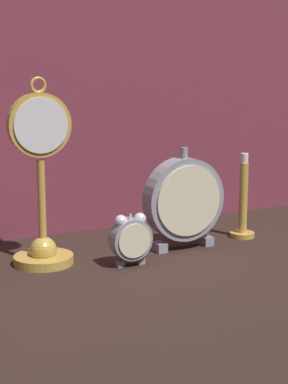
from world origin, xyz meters
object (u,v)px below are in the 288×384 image
(pocket_watch_on_stand, at_px, (42,196))
(alarm_clock_twin_bell, at_px, (131,237))
(mantel_clock_silver, at_px, (184,200))
(brass_candlestick, at_px, (243,208))

(pocket_watch_on_stand, xyz_separation_m, alarm_clock_twin_bell, (0.14, -0.08, -0.07))
(alarm_clock_twin_bell, bearing_deg, pocket_watch_on_stand, 149.22)
(pocket_watch_on_stand, relative_size, mantel_clock_silver, 1.68)
(pocket_watch_on_stand, bearing_deg, mantel_clock_silver, -5.74)
(pocket_watch_on_stand, relative_size, brass_candlestick, 1.89)
(pocket_watch_on_stand, xyz_separation_m, brass_candlestick, (0.43, -0.01, -0.06))
(pocket_watch_on_stand, height_order, mantel_clock_silver, pocket_watch_on_stand)
(alarm_clock_twin_bell, distance_m, brass_candlestick, 0.30)
(pocket_watch_on_stand, distance_m, mantel_clock_silver, 0.28)
(pocket_watch_on_stand, bearing_deg, alarm_clock_twin_bell, -30.78)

